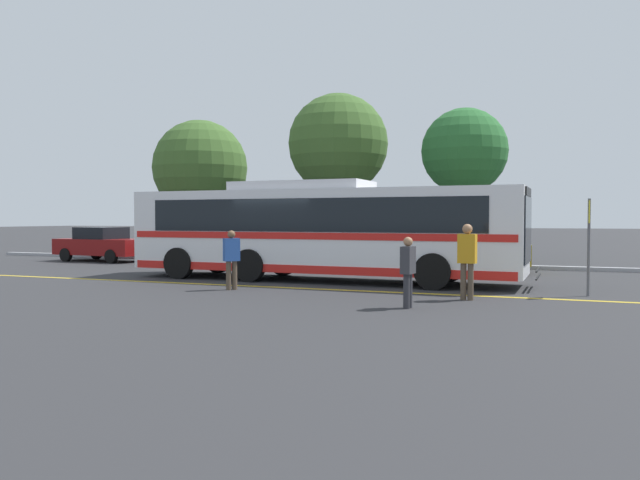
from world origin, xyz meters
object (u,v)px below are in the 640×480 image
parked_car_3 (471,251)px  transit_bus (320,229)px  pedestrian_2 (408,268)px  bus_stop_sign (589,235)px  parked_car_0 (103,244)px  tree_0 (464,151)px  parked_car_1 (206,248)px  tree_1 (338,144)px  parked_car_2 (343,252)px  pedestrian_0 (467,256)px  pedestrian_1 (232,256)px  tree_2 (200,168)px

parked_car_3 → transit_bus: bearing=-44.2°
pedestrian_2 → bus_stop_sign: bearing=140.7°
parked_car_0 → pedestrian_2: bearing=63.8°
tree_0 → parked_car_0: bearing=-158.1°
parked_car_1 → tree_1: size_ratio=0.54×
transit_bus → parked_car_1: size_ratio=2.90×
bus_stop_sign → tree_0: (-4.71, 12.09, 3.44)m
parked_car_0 → parked_car_2: parked_car_0 is taller
transit_bus → pedestrian_0: bearing=59.5°
pedestrian_1 → bus_stop_sign: (8.96, 1.91, 0.62)m
transit_bus → parked_car_0: 13.17m
transit_bus → parked_car_3: 6.26m
parked_car_2 → pedestrian_0: (5.69, -7.71, 0.39)m
pedestrian_0 → tree_1: (-8.13, 14.08, 4.55)m
bus_stop_sign → tree_0: tree_0 is taller
tree_0 → parked_car_3: bearing=-79.8°
transit_bus → parked_car_2: 4.78m
parked_car_2 → bus_stop_sign: size_ratio=1.65×
transit_bus → pedestrian_1: size_ratio=7.83×
tree_2 → pedestrian_1: bearing=-55.4°
pedestrian_0 → pedestrian_2: (-1.01, -1.81, -0.17)m
transit_bus → pedestrian_2: size_ratio=8.20×
tree_2 → pedestrian_0: bearing=-40.7°
pedestrian_0 → parked_car_2: bearing=-46.1°
parked_car_3 → pedestrian_0: 7.88m
pedestrian_1 → pedestrian_2: 5.51m
parked_car_1 → tree_2: tree_2 is taller
parked_car_3 → tree_0: (-1.09, 6.08, 4.21)m
pedestrian_1 → parked_car_1: bearing=-102.6°
parked_car_2 → tree_0: 8.42m
transit_bus → parked_car_0: transit_bus is taller
pedestrian_2 → tree_2: tree_2 is taller
parked_car_2 → tree_2: bearing=61.5°
tree_0 → tree_1: tree_1 is taller
pedestrian_1 → tree_2: bearing=-103.2°
parked_car_0 → tree_0: tree_0 is taller
pedestrian_2 → bus_stop_sign: bus_stop_sign is taller
parked_car_3 → tree_1: 10.71m
pedestrian_0 → pedestrian_2: pedestrian_0 is taller
parked_car_0 → bus_stop_sign: bearing=77.8°
parked_car_2 → pedestrian_2: 10.62m
parked_car_0 → tree_0: size_ratio=0.64×
bus_stop_sign → tree_0: 13.42m
parked_car_1 → bus_stop_sign: bearing=-114.1°
parked_car_1 → tree_2: bearing=32.3°
pedestrian_0 → tree_1: tree_1 is taller
bus_stop_sign → tree_1: tree_1 is taller
pedestrian_1 → pedestrian_2: bearing=114.2°
tree_0 → tree_2: bearing=-177.5°
tree_1 → parked_car_1: bearing=-121.5°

